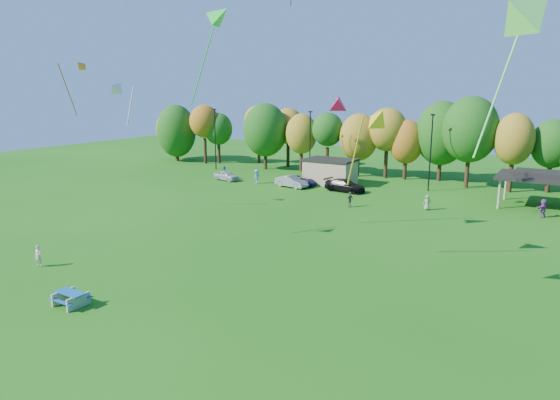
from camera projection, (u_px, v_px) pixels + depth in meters
The scene contains 22 objects.
ground at pixel (198, 312), 27.16m from camera, with size 160.00×160.00×0.00m, color #19600F.
tree_line at pixel (419, 136), 64.56m from camera, with size 93.57×10.55×11.15m.
lamp_posts at pixel (431, 150), 58.64m from camera, with size 64.50×0.25×9.09m.
utility_building at pixel (330, 171), 63.67m from camera, with size 6.30×4.30×3.25m.
pavilion at pixel (542, 177), 50.48m from camera, with size 8.20×6.20×3.77m.
picnic_table at pixel (71, 297), 27.87m from camera, with size 1.87×1.56×0.80m.
kite_flyer at pixel (38, 256), 33.87m from camera, with size 0.56×0.37×1.53m, color beige.
car_a at pixel (226, 176), 66.46m from camera, with size 1.54×3.83×1.30m, color silver.
car_b at pixel (292, 182), 61.70m from camera, with size 1.51×4.34×1.43m, color gray.
car_c at pixel (298, 181), 62.66m from camera, with size 2.09×4.53×1.26m, color #0D134F.
car_d at pixel (345, 185), 59.09m from camera, with size 2.05×5.03×1.46m, color black.
far_person_0 at pixel (350, 199), 51.26m from camera, with size 0.93×0.39×1.58m, color #666D42.
far_person_1 at pixel (224, 173), 67.14m from camera, with size 0.87×0.68×1.80m, color #4A56A3.
far_person_2 at pixel (257, 176), 64.26m from camera, with size 1.17×0.67×1.81m, color #5697BE.
far_person_3 at pixel (427, 202), 49.98m from camera, with size 0.76×0.50×1.56m, color #8C9767.
far_person_4 at pixel (543, 208), 47.04m from camera, with size 1.66×0.53×1.79m, color #994095.
kite_6 at pixel (532, 12), 21.07m from camera, with size 3.73×4.44×7.87m.
kite_8 at pixel (80, 66), 46.47m from camera, with size 1.12×3.08×5.26m.
kite_9 at pixel (378, 118), 32.52m from camera, with size 3.18×2.68×5.61m.
kite_10 at pixel (219, 16), 36.10m from camera, with size 4.49×2.10×7.54m.
kite_12 at pixel (338, 101), 25.85m from camera, with size 1.47×1.66×1.39m.
kite_13 at pixel (119, 87), 35.97m from camera, with size 1.32×2.24×3.50m.
Camera 1 is at (16.75, -19.35, 11.81)m, focal length 32.00 mm.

